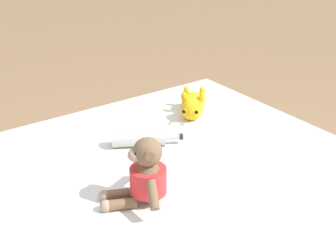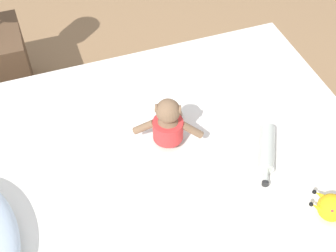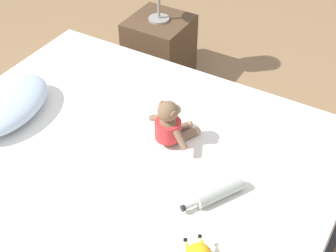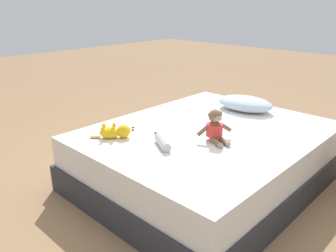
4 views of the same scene
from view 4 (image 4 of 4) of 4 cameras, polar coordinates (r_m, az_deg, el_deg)
ground_plane at (r=2.92m, az=6.31°, el=-8.96°), size 16.00×16.00×0.00m
bed at (r=2.82m, az=6.48°, el=-5.00°), size 1.57×1.94×0.45m
pillow at (r=3.26m, az=12.70°, el=3.69°), size 0.56×0.39×0.13m
plush_monkey at (r=2.50m, az=7.87°, el=-0.34°), size 0.25×0.27×0.24m
plush_yellow_creature at (r=2.57m, az=-8.74°, el=-0.94°), size 0.27×0.28×0.10m
glass_bottle at (r=2.40m, az=-0.94°, el=-2.71°), size 0.27×0.18×0.06m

